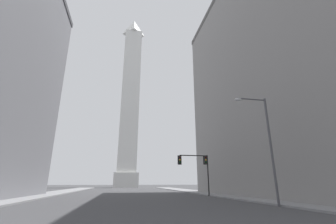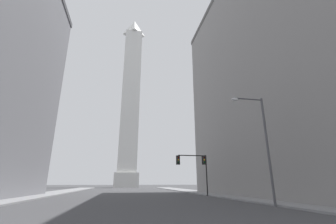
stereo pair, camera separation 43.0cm
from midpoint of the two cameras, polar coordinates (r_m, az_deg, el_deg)
sidewalk_left at (r=34.38m, az=-32.61°, el=-17.78°), size 5.00×106.21×0.15m
sidewalk_right at (r=35.60m, az=13.89°, el=-19.79°), size 5.00×106.21×0.15m
building_right at (r=37.52m, az=31.28°, el=9.81°), size 19.16×42.78×34.76m
obelisk at (r=95.31m, az=-9.69°, el=3.69°), size 8.93×8.93×74.30m
traffic_light_mid_right at (r=33.93m, az=7.19°, el=-13.07°), size 4.69×0.51×5.70m
street_lamp at (r=20.83m, az=22.89°, el=-5.93°), size 3.01×0.36×9.02m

